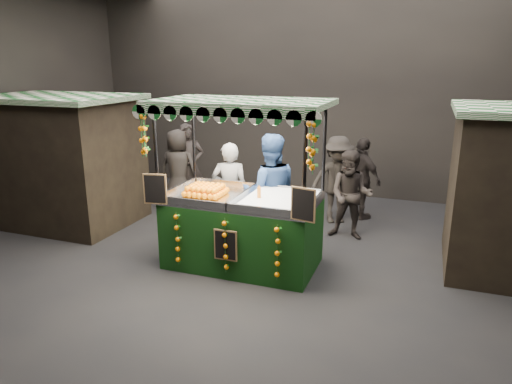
% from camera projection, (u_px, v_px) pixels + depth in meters
% --- Properties ---
extents(ground, '(12.00, 12.00, 0.00)m').
position_uv_depth(ground, '(245.00, 270.00, 7.51)').
color(ground, black).
rests_on(ground, ground).
extents(market_hall, '(12.10, 10.10, 5.05)m').
position_uv_depth(market_hall, '(243.00, 51.00, 6.60)').
color(market_hall, black).
rests_on(market_hall, ground).
extents(neighbour_stall_left, '(3.00, 2.20, 2.60)m').
position_uv_depth(neighbour_stall_left, '(62.00, 160.00, 9.52)').
color(neighbour_stall_left, black).
rests_on(neighbour_stall_left, ground).
extents(juice_stall, '(2.77, 1.63, 2.69)m').
position_uv_depth(juice_stall, '(242.00, 217.00, 7.49)').
color(juice_stall, black).
rests_on(juice_stall, ground).
extents(vendor_grey, '(0.77, 0.61, 1.85)m').
position_uv_depth(vendor_grey, '(230.00, 192.00, 8.58)').
color(vendor_grey, gray).
rests_on(vendor_grey, ground).
extents(vendor_blue, '(1.23, 1.11, 2.07)m').
position_uv_depth(vendor_blue, '(269.00, 192.00, 8.16)').
color(vendor_blue, navy).
rests_on(vendor_blue, ground).
extents(shopper_0, '(0.83, 0.75, 1.91)m').
position_uv_depth(shopper_0, '(189.00, 166.00, 10.57)').
color(shopper_0, '#2A2422').
rests_on(shopper_0, ground).
extents(shopper_1, '(0.84, 0.66, 1.69)m').
position_uv_depth(shopper_1, '(351.00, 195.00, 8.67)').
color(shopper_1, '#282220').
rests_on(shopper_1, ground).
extents(shopper_2, '(1.06, 0.95, 1.73)m').
position_uv_depth(shopper_2, '(362.00, 179.00, 9.78)').
color(shopper_2, black).
rests_on(shopper_2, ground).
extents(shopper_3, '(1.34, 1.12, 1.80)m').
position_uv_depth(shopper_3, '(337.00, 180.00, 9.55)').
color(shopper_3, black).
rests_on(shopper_3, ground).
extents(shopper_4, '(0.94, 0.66, 1.81)m').
position_uv_depth(shopper_4, '(178.00, 169.00, 10.45)').
color(shopper_4, '#2E2925').
rests_on(shopper_4, ground).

